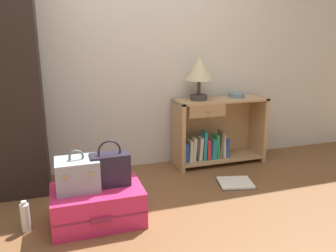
{
  "coord_description": "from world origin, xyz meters",
  "views": [
    {
      "loc": [
        -0.65,
        -1.86,
        1.33
      ],
      "look_at": [
        0.26,
        0.9,
        0.55
      ],
      "focal_mm": 36.79,
      "sensor_mm": 36.0,
      "label": 1
    }
  ],
  "objects_px": {
    "table_lamp": "(199,71)",
    "train_case": "(77,174)",
    "handbag": "(110,169)",
    "bottle": "(25,217)",
    "suitcase_large": "(98,205)",
    "open_book_on_floor": "(235,183)",
    "bookshelf": "(216,132)",
    "bowl": "(236,95)"
  },
  "relations": [
    {
      "from": "table_lamp",
      "to": "train_case",
      "type": "bearing_deg",
      "value": -147.43
    },
    {
      "from": "table_lamp",
      "to": "handbag",
      "type": "distance_m",
      "value": 1.43
    },
    {
      "from": "handbag",
      "to": "bottle",
      "type": "xyz_separation_m",
      "value": [
        -0.6,
        0.0,
        -0.28
      ]
    },
    {
      "from": "suitcase_large",
      "to": "open_book_on_floor",
      "type": "bearing_deg",
      "value": 11.93
    },
    {
      "from": "bookshelf",
      "to": "table_lamp",
      "type": "height_order",
      "value": "table_lamp"
    },
    {
      "from": "bowl",
      "to": "open_book_on_floor",
      "type": "relative_size",
      "value": 0.45
    },
    {
      "from": "train_case",
      "to": "open_book_on_floor",
      "type": "height_order",
      "value": "train_case"
    },
    {
      "from": "table_lamp",
      "to": "handbag",
      "type": "relative_size",
      "value": 1.26
    },
    {
      "from": "suitcase_large",
      "to": "open_book_on_floor",
      "type": "distance_m",
      "value": 1.31
    },
    {
      "from": "table_lamp",
      "to": "bottle",
      "type": "distance_m",
      "value": 2.01
    },
    {
      "from": "suitcase_large",
      "to": "open_book_on_floor",
      "type": "xyz_separation_m",
      "value": [
        1.28,
        0.27,
        -0.12
      ]
    },
    {
      "from": "bowl",
      "to": "train_case",
      "type": "xyz_separation_m",
      "value": [
        -1.7,
        -0.82,
        -0.34
      ]
    },
    {
      "from": "bookshelf",
      "to": "table_lamp",
      "type": "bearing_deg",
      "value": 178.57
    },
    {
      "from": "bookshelf",
      "to": "train_case",
      "type": "xyz_separation_m",
      "value": [
        -1.46,
        -0.8,
        0.05
      ]
    },
    {
      "from": "train_case",
      "to": "handbag",
      "type": "xyz_separation_m",
      "value": [
        0.23,
        -0.0,
        0.01
      ]
    },
    {
      "from": "train_case",
      "to": "open_book_on_floor",
      "type": "bearing_deg",
      "value": 9.55
    },
    {
      "from": "bowl",
      "to": "bottle",
      "type": "xyz_separation_m",
      "value": [
        -2.06,
        -0.82,
        -0.61
      ]
    },
    {
      "from": "handbag",
      "to": "bottle",
      "type": "relative_size",
      "value": 1.52
    },
    {
      "from": "bottle",
      "to": "handbag",
      "type": "bearing_deg",
      "value": -0.27
    },
    {
      "from": "table_lamp",
      "to": "open_book_on_floor",
      "type": "bearing_deg",
      "value": -76.3
    },
    {
      "from": "open_book_on_floor",
      "to": "bottle",
      "type": "bearing_deg",
      "value": -172.48
    },
    {
      "from": "bottle",
      "to": "table_lamp",
      "type": "bearing_deg",
      "value": 26.26
    },
    {
      "from": "train_case",
      "to": "open_book_on_floor",
      "type": "distance_m",
      "value": 1.47
    },
    {
      "from": "table_lamp",
      "to": "train_case",
      "type": "distance_m",
      "value": 1.61
    },
    {
      "from": "bookshelf",
      "to": "suitcase_large",
      "type": "height_order",
      "value": "bookshelf"
    },
    {
      "from": "bowl",
      "to": "bookshelf",
      "type": "bearing_deg",
      "value": -175.49
    },
    {
      "from": "bookshelf",
      "to": "handbag",
      "type": "height_order",
      "value": "bookshelf"
    },
    {
      "from": "train_case",
      "to": "bowl",
      "type": "bearing_deg",
      "value": 25.78
    },
    {
      "from": "bookshelf",
      "to": "train_case",
      "type": "bearing_deg",
      "value": -151.32
    },
    {
      "from": "suitcase_large",
      "to": "handbag",
      "type": "height_order",
      "value": "handbag"
    },
    {
      "from": "bookshelf",
      "to": "open_book_on_floor",
      "type": "bearing_deg",
      "value": -96.4
    },
    {
      "from": "bowl",
      "to": "train_case",
      "type": "bearing_deg",
      "value": -154.22
    },
    {
      "from": "bottle",
      "to": "bowl",
      "type": "bearing_deg",
      "value": 21.6
    },
    {
      "from": "train_case",
      "to": "handbag",
      "type": "distance_m",
      "value": 0.23
    },
    {
      "from": "bowl",
      "to": "handbag",
      "type": "bearing_deg",
      "value": -150.76
    },
    {
      "from": "train_case",
      "to": "bottle",
      "type": "xyz_separation_m",
      "value": [
        -0.37,
        0.0,
        -0.27
      ]
    },
    {
      "from": "handbag",
      "to": "open_book_on_floor",
      "type": "bearing_deg",
      "value": 11.43
    },
    {
      "from": "suitcase_large",
      "to": "train_case",
      "type": "relative_size",
      "value": 2.2
    },
    {
      "from": "table_lamp",
      "to": "suitcase_large",
      "type": "relative_size",
      "value": 0.66
    },
    {
      "from": "table_lamp",
      "to": "open_book_on_floor",
      "type": "distance_m",
      "value": 1.13
    },
    {
      "from": "bookshelf",
      "to": "bowl",
      "type": "xyz_separation_m",
      "value": [
        0.23,
        0.02,
        0.38
      ]
    },
    {
      "from": "suitcase_large",
      "to": "train_case",
      "type": "distance_m",
      "value": 0.28
    }
  ]
}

